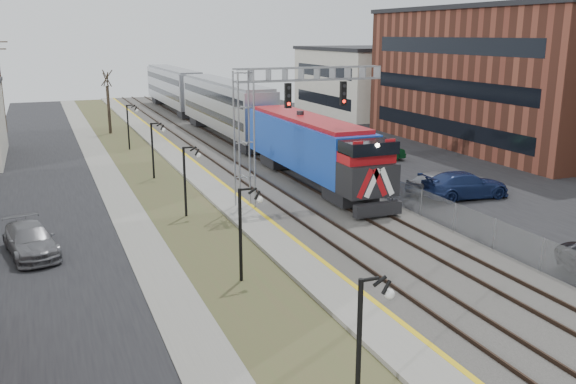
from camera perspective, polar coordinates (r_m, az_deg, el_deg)
street_west at (r=40.77m, az=-22.07°, el=-0.66°), size 7.00×120.00×0.04m
sidewalk at (r=40.97m, az=-15.80°, el=-0.03°), size 2.00×120.00×0.08m
grass_median at (r=41.39m, az=-11.68°, el=0.36°), size 4.00×120.00×0.06m
platform at (r=41.98m, az=-7.67°, el=0.86°), size 2.00×120.00×0.24m
ballast_bed at (r=43.47m, az=-1.28°, el=1.43°), size 8.00×120.00×0.20m
parking_lot at (r=48.97m, az=11.96°, el=2.52°), size 16.00×120.00×0.04m
platform_edge at (r=42.18m, az=-6.52°, el=1.14°), size 0.24×120.00×0.01m
track_near at (r=42.77m, az=-3.79°, el=1.43°), size 1.58×120.00×0.15m
track_far at (r=43.97m, az=0.54°, el=1.83°), size 1.58×120.00×0.15m
train at (r=63.24m, az=-6.93°, el=8.03°), size 3.00×63.05×5.33m
signal_gantry at (r=35.07m, az=-1.47°, el=7.37°), size 9.00×1.07×8.15m
lampposts at (r=25.20m, az=-4.67°, el=-3.94°), size 0.14×62.14×4.00m
fence at (r=44.95m, az=3.72°, el=2.76°), size 0.04×120.00×1.60m
bare_trees at (r=44.08m, az=-23.98°, el=3.81°), size 12.30×42.30×5.95m
car_lot_d at (r=39.49m, az=16.21°, el=0.58°), size 5.82×2.71×1.64m
car_lot_e at (r=40.16m, az=13.83°, el=0.87°), size 4.67×2.51×1.51m
car_lot_f at (r=49.53m, az=8.23°, el=3.72°), size 4.78×1.78×1.56m
car_street_b at (r=30.68m, az=-22.95°, el=-4.24°), size 2.80×5.08×1.39m
car_lot_g at (r=53.54m, az=2.60°, el=4.67°), size 4.88×2.89×1.56m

